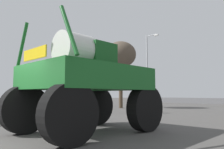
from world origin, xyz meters
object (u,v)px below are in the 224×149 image
(streetlight_far_left, at_px, (148,67))
(oversize_sprayer, at_px, (87,83))
(traffic_signal_near_left, at_px, (103,74))
(bare_tree_left, at_px, (121,55))

(streetlight_far_left, bearing_deg, oversize_sprayer, -60.49)
(traffic_signal_near_left, height_order, streetlight_far_left, streetlight_far_left)
(traffic_signal_near_left, relative_size, streetlight_far_left, 0.47)
(traffic_signal_near_left, relative_size, bare_tree_left, 0.57)
(streetlight_far_left, height_order, bare_tree_left, streetlight_far_left)
(traffic_signal_near_left, bearing_deg, oversize_sprayer, -46.15)
(oversize_sprayer, relative_size, streetlight_far_left, 0.62)
(oversize_sprayer, xyz_separation_m, traffic_signal_near_left, (-5.82, 6.06, 1.12))
(bare_tree_left, bearing_deg, traffic_signal_near_left, -57.38)
(oversize_sprayer, bearing_deg, streetlight_far_left, 27.73)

